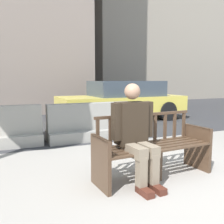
# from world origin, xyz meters

# --- Properties ---
(ground_plane) EXTENTS (200.00, 200.00, 0.00)m
(ground_plane) POSITION_xyz_m (0.00, 0.00, 0.00)
(ground_plane) COLOR gray
(street_asphalt) EXTENTS (120.00, 12.00, 0.01)m
(street_asphalt) POSITION_xyz_m (0.00, 8.70, 0.00)
(street_asphalt) COLOR #333335
(street_asphalt) RESTS_ON ground
(street_bench) EXTENTS (1.72, 0.64, 0.88)m
(street_bench) POSITION_xyz_m (-0.19, 0.67, 0.40)
(street_bench) COLOR #473323
(street_bench) RESTS_ON ground
(seated_person) EXTENTS (0.59, 0.74, 1.31)m
(seated_person) POSITION_xyz_m (-0.52, 0.59, 0.69)
(seated_person) COLOR #2D2319
(seated_person) RESTS_ON ground
(jersey_barrier_centre) EXTENTS (2.00, 0.69, 0.84)m
(jersey_barrier_centre) POSITION_xyz_m (-0.27, 3.17, 0.34)
(jersey_barrier_centre) COLOR gray
(jersey_barrier_centre) RESTS_ON ground
(car_taxi_near) EXTENTS (4.30, 1.99, 1.33)m
(car_taxi_near) POSITION_xyz_m (1.64, 5.52, 0.68)
(car_taxi_near) COLOR #DBC64C
(car_taxi_near) RESTS_ON ground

